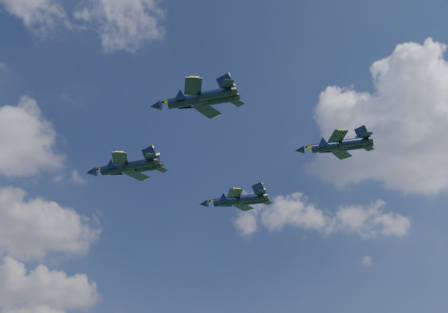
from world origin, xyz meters
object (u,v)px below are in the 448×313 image
jet_lead (116,168)px  jet_slot (326,146)px  jet_right (227,201)px  jet_left (186,101)px

jet_lead → jet_slot: size_ratio=1.14×
jet_right → jet_lead: bearing=142.1°
jet_lead → jet_slot: bearing=-87.9°
jet_left → jet_right: jet_right is taller
jet_lead → jet_left: (1.60, -28.73, -0.70)m
jet_lead → jet_slot: jet_lead is taller
jet_lead → jet_slot: 40.22m
jet_right → jet_slot: (2.82, -31.59, -0.99)m
jet_right → jet_left: bearing=-174.1°
jet_left → jet_right: (25.04, 32.95, 0.83)m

